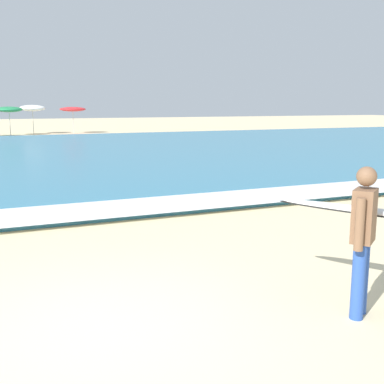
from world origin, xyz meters
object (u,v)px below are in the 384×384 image
at_px(surfer_with_board, 367,225).
at_px(beach_umbrella_8, 73,109).
at_px(beach_umbrella_6, 9,109).
at_px(beach_umbrella_7, 32,108).

distance_m(surfer_with_board, beach_umbrella_8, 36.73).
distance_m(beach_umbrella_6, beach_umbrella_8, 5.04).
height_order(beach_umbrella_6, beach_umbrella_7, beach_umbrella_7).
bearing_deg(beach_umbrella_7, beach_umbrella_6, -144.13).
height_order(surfer_with_board, beach_umbrella_8, beach_umbrella_8).
relative_size(surfer_with_board, beach_umbrella_7, 0.85).
bearing_deg(beach_umbrella_8, beach_umbrella_7, 171.41).
relative_size(beach_umbrella_6, beach_umbrella_8, 1.03).
xyz_separation_m(beach_umbrella_7, beach_umbrella_8, (3.12, -0.47, -0.10)).
height_order(surfer_with_board, beach_umbrella_6, beach_umbrella_6).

